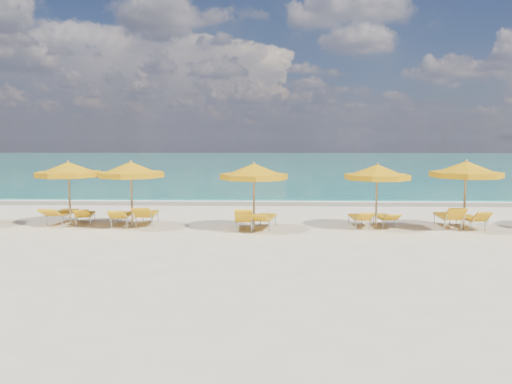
{
  "coord_description": "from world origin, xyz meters",
  "views": [
    {
      "loc": [
        0.59,
        -18.08,
        3.34
      ],
      "look_at": [
        0.0,
        1.5,
        1.2
      ],
      "focal_mm": 35.0,
      "sensor_mm": 36.0,
      "label": 1
    }
  ],
  "objects": [
    {
      "name": "umbrella_5",
      "position": [
        7.6,
        -0.0,
        2.19
      ],
      "size": [
        3.17,
        3.17,
        2.56
      ],
      "rotation": [
        0.0,
        0.0,
        -0.3
      ],
      "color": "#A28551",
      "rests_on": "ground"
    },
    {
      "name": "ground_plane",
      "position": [
        0.0,
        0.0,
        0.0
      ],
      "size": [
        120.0,
        120.0,
        0.0
      ],
      "primitive_type": "plane",
      "color": "beige"
    },
    {
      "name": "lounger_5_left",
      "position": [
        7.21,
        0.54,
        0.25
      ],
      "size": [
        0.75,
        2.0,
        0.91
      ],
      "rotation": [
        0.0,
        0.0,
        -0.04
      ],
      "color": "#A5A8AD",
      "rests_on": "ground"
    },
    {
      "name": "whitecap_near",
      "position": [
        -6.0,
        17.0,
        0.0
      ],
      "size": [
        14.0,
        0.36,
        0.05
      ],
      "primitive_type": "cube",
      "color": "white",
      "rests_on": "ground"
    },
    {
      "name": "lounger_3_left",
      "position": [
        -0.42,
        -0.09,
        0.24
      ],
      "size": [
        0.74,
        1.92,
        0.91
      ],
      "rotation": [
        0.0,
        0.0,
        0.05
      ],
      "color": "#A5A8AD",
      "rests_on": "ground"
    },
    {
      "name": "umbrella_4",
      "position": [
        4.46,
        0.18,
        2.07
      ],
      "size": [
        3.07,
        3.07,
        2.43
      ],
      "rotation": [
        0.0,
        0.0,
        -0.35
      ],
      "color": "#A28551",
      "rests_on": "ground"
    },
    {
      "name": "lounger_2_right",
      "position": [
        -4.18,
        0.75,
        0.24
      ],
      "size": [
        0.76,
        2.04,
        0.84
      ],
      "rotation": [
        0.0,
        0.0,
        0.05
      ],
      "color": "#A5A8AD",
      "rests_on": "ground"
    },
    {
      "name": "lounger_4_right",
      "position": [
        4.91,
        0.71,
        0.2
      ],
      "size": [
        0.74,
        1.78,
        0.63
      ],
      "rotation": [
        0.0,
        0.0,
        0.11
      ],
      "color": "#A5A8AD",
      "rests_on": "ground"
    },
    {
      "name": "whitecap_far",
      "position": [
        8.0,
        24.0,
        0.0
      ],
      "size": [
        18.0,
        0.3,
        0.05
      ],
      "primitive_type": "cube",
      "color": "white",
      "rests_on": "ground"
    },
    {
      "name": "umbrella_2",
      "position": [
        -4.59,
        0.18,
        2.14
      ],
      "size": [
        2.51,
        2.51,
        2.51
      ],
      "rotation": [
        0.0,
        0.0,
        -0.01
      ],
      "color": "#A28551",
      "rests_on": "ground"
    },
    {
      "name": "lounger_5_right",
      "position": [
        8.03,
        0.43,
        0.22
      ],
      "size": [
        0.73,
        1.79,
        0.78
      ],
      "rotation": [
        0.0,
        0.0,
        0.09
      ],
      "color": "#A5A8AD",
      "rests_on": "ground"
    },
    {
      "name": "lounger_1_left",
      "position": [
        -7.59,
        0.98,
        0.24
      ],
      "size": [
        0.8,
        2.13,
        0.76
      ],
      "rotation": [
        0.0,
        0.0,
        -0.06
      ],
      "color": "#A5A8AD",
      "rests_on": "ground"
    },
    {
      "name": "lounger_2_left",
      "position": [
        -5.11,
        0.59,
        0.23
      ],
      "size": [
        0.84,
        2.0,
        0.75
      ],
      "rotation": [
        0.0,
        0.0,
        0.11
      ],
      "color": "#A5A8AD",
      "rests_on": "ground"
    },
    {
      "name": "lounger_3_right",
      "position": [
        0.35,
        0.05,
        0.24
      ],
      "size": [
        1.02,
        2.14,
        0.75
      ],
      "rotation": [
        0.0,
        0.0,
        -0.19
      ],
      "color": "#A5A8AD",
      "rests_on": "ground"
    },
    {
      "name": "wet_sand_band",
      "position": [
        0.0,
        7.4,
        0.0
      ],
      "size": [
        120.0,
        2.6,
        0.01
      ],
      "primitive_type": "cube",
      "color": "tan",
      "rests_on": "ground"
    },
    {
      "name": "umbrella_3",
      "position": [
        -0.02,
        -0.25,
        2.11
      ],
      "size": [
        2.66,
        2.66,
        2.48
      ],
      "rotation": [
        0.0,
        0.0,
        0.09
      ],
      "color": "#A28551",
      "rests_on": "ground"
    },
    {
      "name": "umbrella_1",
      "position": [
        -7.11,
        0.59,
        2.12
      ],
      "size": [
        2.93,
        2.93,
        2.48
      ],
      "rotation": [
        0.0,
        0.0,
        -0.22
      ],
      "color": "#A28551",
      "rests_on": "ground"
    },
    {
      "name": "lounger_4_left",
      "position": [
        3.92,
        0.54,
        0.21
      ],
      "size": [
        0.7,
        1.79,
        0.71
      ],
      "rotation": [
        0.0,
        0.0,
        0.08
      ],
      "color": "#A5A8AD",
      "rests_on": "ground"
    },
    {
      "name": "lounger_1_right",
      "position": [
        -6.63,
        0.9,
        0.21
      ],
      "size": [
        0.93,
        1.85,
        0.72
      ],
      "rotation": [
        0.0,
        0.0,
        0.21
      ],
      "color": "#A5A8AD",
      "rests_on": "ground"
    },
    {
      "name": "foam_line",
      "position": [
        0.0,
        8.2,
        0.0
      ],
      "size": [
        120.0,
        1.2,
        0.03
      ],
      "primitive_type": "cube",
      "color": "white",
      "rests_on": "ground"
    },
    {
      "name": "ocean",
      "position": [
        0.0,
        48.0,
        0.0
      ],
      "size": [
        120.0,
        80.0,
        0.3
      ],
      "primitive_type": "cube",
      "color": "#147462",
      "rests_on": "ground"
    }
  ]
}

